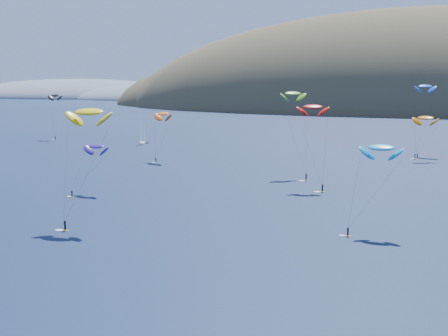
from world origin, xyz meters
TOP-DOWN VIEW (x-y plane):
  - island at (39.40, 562.36)m, footprint 730.00×300.00m
  - headland at (-445.26, 750.08)m, footprint 460.00×250.00m
  - sailboat at (-87.12, 194.12)m, footprint 9.80×8.87m
  - kitesurfer_1 at (-55.52, 148.08)m, footprint 9.54×11.11m
  - kitesurfer_2 at (-29.35, 57.07)m, footprint 9.69×10.71m
  - kitesurfer_3 at (-5.72, 133.12)m, footprint 11.74×15.49m
  - kitesurfer_4 at (30.45, 187.04)m, footprint 8.66×9.20m
  - kitesurfer_5 at (26.24, 69.42)m, footprint 9.66×8.88m
  - kitesurfer_9 at (4.38, 112.96)m, footprint 9.42×10.02m
  - kitesurfer_10 at (-45.79, 86.76)m, footprint 8.28×10.95m
  - kitesurfer_11 at (30.91, 192.41)m, footprint 10.65×13.27m
  - kitesurfer_12 at (-137.11, 202.96)m, footprint 8.84×8.31m

SIDE VIEW (x-z plane):
  - island at x=39.40m, z-range -115.74..94.26m
  - headland at x=-445.26m, z-range -33.36..26.64m
  - sailboat at x=-87.12m, z-range -4.89..6.81m
  - kitesurfer_10 at x=-45.79m, z-range 4.85..18.88m
  - kitesurfer_11 at x=30.91m, z-range 5.75..22.68m
  - kitesurfer_5 at x=26.24m, z-range 6.92..25.20m
  - kitesurfer_1 at x=-55.52m, z-range 7.02..25.99m
  - kitesurfer_12 at x=-137.11m, z-range 9.09..31.92m
  - kitesurfer_9 at x=4.38m, z-range 9.54..33.27m
  - kitesurfer_2 at x=-29.35m, z-range 9.88..34.96m
  - kitesurfer_3 at x=-5.72m, z-range 11.02..37.64m
  - kitesurfer_4 at x=30.45m, z-range 11.83..40.03m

